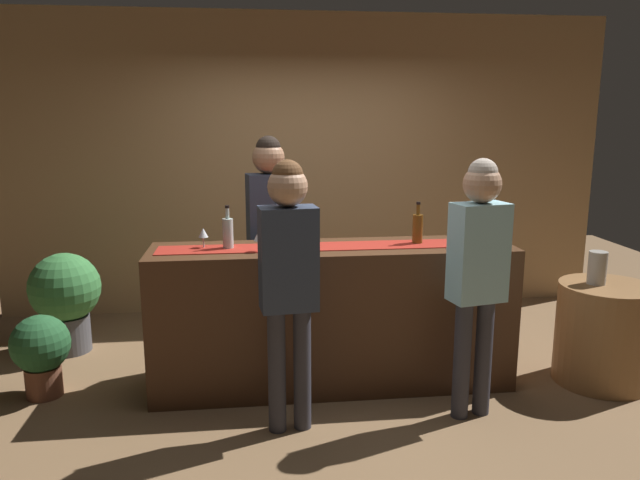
% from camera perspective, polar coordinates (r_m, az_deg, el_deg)
% --- Properties ---
extents(ground_plane, '(10.00, 10.00, 0.00)m').
position_cam_1_polar(ground_plane, '(4.59, 1.16, -13.33)').
color(ground_plane, brown).
extents(back_wall, '(6.00, 0.12, 2.90)m').
position_cam_1_polar(back_wall, '(6.06, -1.29, 7.09)').
color(back_wall, tan).
rests_on(back_wall, ground).
extents(bar_counter, '(2.56, 0.60, 1.03)m').
position_cam_1_polar(bar_counter, '(4.39, 1.19, -7.22)').
color(bar_counter, '#472B19').
rests_on(bar_counter, ground).
extents(counter_runner_cloth, '(2.43, 0.28, 0.01)m').
position_cam_1_polar(counter_runner_cloth, '(4.25, 1.22, -0.59)').
color(counter_runner_cloth, maroon).
rests_on(counter_runner_cloth, bar_counter).
extents(wine_bottle_amber, '(0.07, 0.07, 0.30)m').
position_cam_1_polar(wine_bottle_amber, '(4.39, 9.18, 1.12)').
color(wine_bottle_amber, brown).
rests_on(wine_bottle_amber, bar_counter).
extents(wine_bottle_clear, '(0.07, 0.07, 0.30)m').
position_cam_1_polar(wine_bottle_clear, '(4.21, -8.67, 0.70)').
color(wine_bottle_clear, '#B2C6C1').
rests_on(wine_bottle_clear, bar_counter).
extents(wine_glass_near_customer, '(0.07, 0.07, 0.14)m').
position_cam_1_polar(wine_glass_near_customer, '(4.08, -5.81, 0.31)').
color(wine_glass_near_customer, silver).
rests_on(wine_glass_near_customer, bar_counter).
extents(wine_glass_mid_counter, '(0.07, 0.07, 0.14)m').
position_cam_1_polar(wine_glass_mid_counter, '(4.25, -10.95, 0.62)').
color(wine_glass_mid_counter, silver).
rests_on(wine_glass_mid_counter, bar_counter).
extents(bartender, '(0.37, 0.25, 1.79)m').
position_cam_1_polar(bartender, '(4.77, -4.78, 1.74)').
color(bartender, '#26262B').
rests_on(bartender, ground).
extents(customer_sipping, '(0.37, 0.26, 1.69)m').
position_cam_1_polar(customer_sipping, '(3.92, 14.67, -1.98)').
color(customer_sipping, '#33333D').
rests_on(customer_sipping, ground).
extents(customer_browsing, '(0.36, 0.24, 1.69)m').
position_cam_1_polar(customer_browsing, '(3.62, -2.99, -2.66)').
color(customer_browsing, '#33333D').
rests_on(customer_browsing, ground).
extents(round_side_table, '(0.68, 0.68, 0.74)m').
position_cam_1_polar(round_side_table, '(4.94, 25.18, -7.99)').
color(round_side_table, olive).
rests_on(round_side_table, ground).
extents(vase_on_side_table, '(0.13, 0.13, 0.24)m').
position_cam_1_polar(vase_on_side_table, '(4.80, 24.67, -2.39)').
color(vase_on_side_table, '#A8A399').
rests_on(vase_on_side_table, round_side_table).
extents(potted_plant_tall, '(0.57, 0.57, 0.84)m').
position_cam_1_polar(potted_plant_tall, '(5.42, -22.87, -4.83)').
color(potted_plant_tall, '#4C4C51').
rests_on(potted_plant_tall, ground).
extents(potted_plant_small, '(0.40, 0.40, 0.59)m').
position_cam_1_polar(potted_plant_small, '(4.69, -24.81, -9.39)').
color(potted_plant_small, brown).
rests_on(potted_plant_small, ground).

